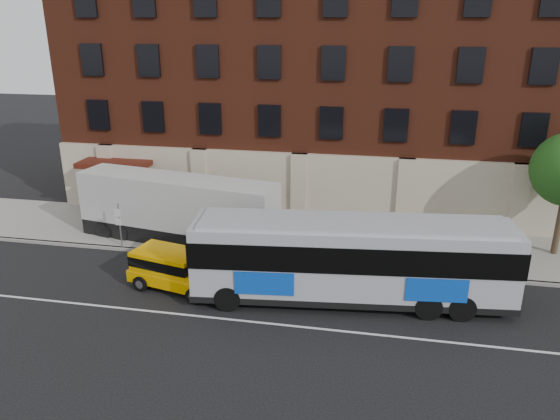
% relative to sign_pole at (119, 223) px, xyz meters
% --- Properties ---
extents(ground, '(120.00, 120.00, 0.00)m').
position_rel_sign_pole_xyz_m(ground, '(8.50, -6.15, -1.45)').
color(ground, black).
rests_on(ground, ground).
extents(sidewalk, '(60.00, 6.00, 0.15)m').
position_rel_sign_pole_xyz_m(sidewalk, '(8.50, 2.85, -1.38)').
color(sidewalk, gray).
rests_on(sidewalk, ground).
extents(kerb, '(60.00, 0.25, 0.15)m').
position_rel_sign_pole_xyz_m(kerb, '(8.50, -0.15, -1.38)').
color(kerb, gray).
rests_on(kerb, ground).
extents(lane_line, '(60.00, 0.12, 0.01)m').
position_rel_sign_pole_xyz_m(lane_line, '(8.50, -5.65, -1.45)').
color(lane_line, silver).
rests_on(lane_line, ground).
extents(building, '(30.00, 12.10, 15.00)m').
position_rel_sign_pole_xyz_m(building, '(8.49, 10.77, 6.13)').
color(building, '#5F2616').
rests_on(building, sidewalk).
extents(sign_pole, '(0.30, 0.20, 2.50)m').
position_rel_sign_pole_xyz_m(sign_pole, '(0.00, 0.00, 0.00)').
color(sign_pole, gray).
rests_on(sign_pole, ground).
extents(city_bus, '(13.47, 4.22, 3.63)m').
position_rel_sign_pole_xyz_m(city_bus, '(12.10, -3.17, 0.55)').
color(city_bus, '#A5A9B0').
rests_on(city_bus, ground).
extents(yellow_suv, '(4.64, 2.70, 1.73)m').
position_rel_sign_pole_xyz_m(yellow_suv, '(4.29, -3.48, -0.46)').
color(yellow_suv, '#FFAF00').
rests_on(yellow_suv, ground).
extents(shipping_container, '(11.14, 4.08, 3.64)m').
position_rel_sign_pole_xyz_m(shipping_container, '(2.66, 1.39, 0.35)').
color(shipping_container, black).
rests_on(shipping_container, ground).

